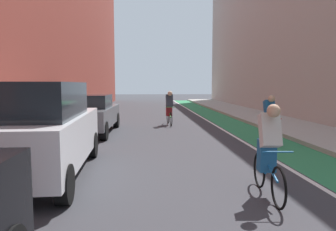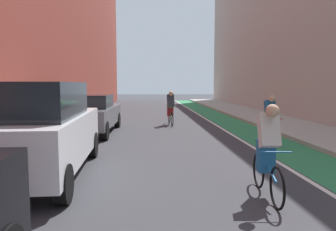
% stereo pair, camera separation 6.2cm
% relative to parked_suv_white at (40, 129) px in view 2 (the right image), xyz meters
% --- Properties ---
extents(ground_plane, '(93.12, 93.12, 0.00)m').
position_rel_parked_suv_white_xyz_m(ground_plane, '(3.06, 7.90, -1.02)').
color(ground_plane, '#38383D').
extents(bike_lane_paint, '(1.60, 42.33, 0.00)m').
position_rel_parked_suv_white_xyz_m(bike_lane_paint, '(6.37, 9.90, -1.02)').
color(bike_lane_paint, '#2D8451').
rests_on(bike_lane_paint, ground).
extents(lane_divider_stripe, '(0.12, 42.33, 0.00)m').
position_rel_parked_suv_white_xyz_m(lane_divider_stripe, '(5.47, 9.90, -1.01)').
color(lane_divider_stripe, white).
rests_on(lane_divider_stripe, ground).
extents(sidewalk_right, '(2.91, 42.33, 0.14)m').
position_rel_parked_suv_white_xyz_m(sidewalk_right, '(8.63, 9.90, -0.95)').
color(sidewalk_right, '#A8A59E').
rests_on(sidewalk_right, ground).
extents(building_facade_right, '(2.40, 38.33, 12.13)m').
position_rel_parked_suv_white_xyz_m(building_facade_right, '(11.29, 11.90, 5.05)').
color(building_facade_right, '#B2ADA3').
rests_on(building_facade_right, ground).
extents(parked_suv_white, '(1.98, 4.53, 1.98)m').
position_rel_parked_suv_white_xyz_m(parked_suv_white, '(0.00, 0.00, 0.00)').
color(parked_suv_white, silver).
rests_on(parked_suv_white, ground).
extents(parked_sedan_gray, '(1.98, 4.50, 1.53)m').
position_rel_parked_suv_white_xyz_m(parked_sedan_gray, '(-0.00, 5.97, -0.23)').
color(parked_sedan_gray, '#595B60').
rests_on(parked_sedan_gray, ground).
extents(cyclist_mid, '(0.48, 1.72, 1.62)m').
position_rel_parked_suv_white_xyz_m(cyclist_mid, '(4.27, -1.48, -0.21)').
color(cyclist_mid, black).
rests_on(cyclist_mid, ground).
extents(cyclist_trailing, '(0.48, 1.65, 1.58)m').
position_rel_parked_suv_white_xyz_m(cyclist_trailing, '(6.22, 3.47, -0.21)').
color(cyclist_trailing, black).
rests_on(cyclist_trailing, ground).
extents(cyclist_far, '(0.48, 1.71, 1.61)m').
position_rel_parked_suv_white_xyz_m(cyclist_far, '(3.31, 8.37, -0.21)').
color(cyclist_far, black).
rests_on(cyclist_far, ground).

